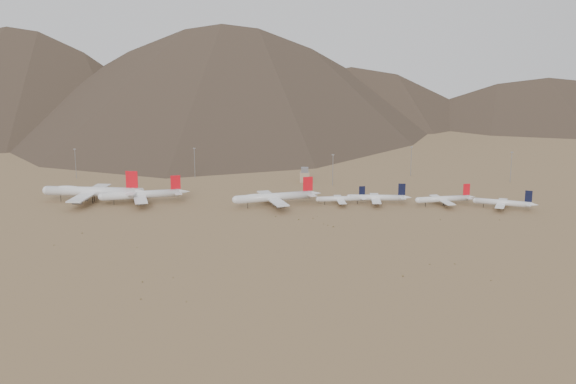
{
  "coord_description": "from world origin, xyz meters",
  "views": [
    {
      "loc": [
        33.27,
        -470.03,
        120.73
      ],
      "look_at": [
        18.69,
        30.0,
        10.83
      ],
      "focal_mm": 45.0,
      "sensor_mm": 36.0,
      "label": 1
    }
  ],
  "objects_px": {
    "widebody_centre": "(141,195)",
    "control_tower": "(305,175)",
    "widebody_west": "(92,191)",
    "narrowbody_a": "(342,199)",
    "widebody_east": "(274,197)",
    "narrowbody_b": "(378,198)"
  },
  "relations": [
    {
      "from": "widebody_west",
      "to": "control_tower",
      "type": "xyz_separation_m",
      "value": [
        155.11,
        80.41,
        -2.94
      ]
    },
    {
      "from": "widebody_centre",
      "to": "widebody_east",
      "type": "bearing_deg",
      "value": -19.74
    },
    {
      "from": "widebody_centre",
      "to": "narrowbody_a",
      "type": "relative_size",
      "value": 1.6
    },
    {
      "from": "widebody_centre",
      "to": "control_tower",
      "type": "distance_m",
      "value": 144.47
    },
    {
      "from": "widebody_west",
      "to": "narrowbody_a",
      "type": "bearing_deg",
      "value": 3.95
    },
    {
      "from": "widebody_east",
      "to": "control_tower",
      "type": "height_order",
      "value": "widebody_east"
    },
    {
      "from": "widebody_centre",
      "to": "widebody_east",
      "type": "height_order",
      "value": "widebody_east"
    },
    {
      "from": "widebody_centre",
      "to": "control_tower",
      "type": "bearing_deg",
      "value": 18.64
    },
    {
      "from": "widebody_west",
      "to": "widebody_centre",
      "type": "bearing_deg",
      "value": 0.07
    },
    {
      "from": "widebody_centre",
      "to": "widebody_east",
      "type": "distance_m",
      "value": 97.17
    },
    {
      "from": "widebody_east",
      "to": "narrowbody_a",
      "type": "relative_size",
      "value": 1.6
    },
    {
      "from": "narrowbody_b",
      "to": "control_tower",
      "type": "bearing_deg",
      "value": 124.8
    },
    {
      "from": "widebody_east",
      "to": "narrowbody_b",
      "type": "distance_m",
      "value": 75.17
    },
    {
      "from": "narrowbody_a",
      "to": "control_tower",
      "type": "xyz_separation_m",
      "value": [
        -27.68,
        81.63,
        1.01
      ]
    },
    {
      "from": "narrowbody_a",
      "to": "control_tower",
      "type": "distance_m",
      "value": 86.2
    },
    {
      "from": "narrowbody_a",
      "to": "narrowbody_b",
      "type": "height_order",
      "value": "narrowbody_b"
    },
    {
      "from": "widebody_centre",
      "to": "narrowbody_b",
      "type": "height_order",
      "value": "widebody_centre"
    },
    {
      "from": "widebody_east",
      "to": "narrowbody_b",
      "type": "bearing_deg",
      "value": -13.84
    },
    {
      "from": "widebody_west",
      "to": "narrowbody_a",
      "type": "xyz_separation_m",
      "value": [
        182.79,
        -1.22,
        -3.96
      ]
    },
    {
      "from": "narrowbody_b",
      "to": "narrowbody_a",
      "type": "bearing_deg",
      "value": -176.41
    },
    {
      "from": "narrowbody_a",
      "to": "widebody_east",
      "type": "bearing_deg",
      "value": -177.94
    },
    {
      "from": "widebody_centre",
      "to": "narrowbody_a",
      "type": "distance_m",
      "value": 145.82
    }
  ]
}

